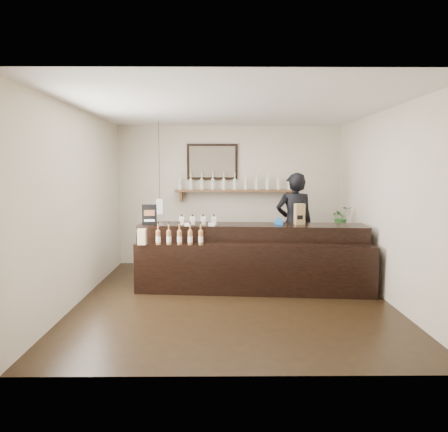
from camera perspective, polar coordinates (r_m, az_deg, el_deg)
ground at (r=6.67m, az=1.18°, el=-10.66°), size 5.00×5.00×0.00m
room_shell at (r=6.39m, az=1.22°, el=4.13°), size 5.00×5.00×5.00m
back_wall_decor at (r=8.76m, az=-0.25°, el=4.99°), size 2.66×0.96×1.69m
counter at (r=7.11m, az=3.63°, el=-5.60°), size 3.73×1.31×1.20m
promo_sign at (r=7.18m, az=-9.72°, el=0.18°), size 0.24×0.03×0.33m
paper_bag at (r=7.23m, az=9.83°, el=0.25°), size 0.18×0.15×0.34m
tape_dispenser at (r=7.18m, az=7.18°, el=-0.75°), size 0.15×0.09×0.12m
side_cabinet at (r=8.27m, az=14.92°, el=-4.49°), size 0.57×0.69×0.87m
potted_plant at (r=8.18m, az=15.04°, el=-0.15°), size 0.42×0.39×0.39m
shopkeeper at (r=8.09m, az=9.17°, el=-0.15°), size 0.80×0.55×2.11m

